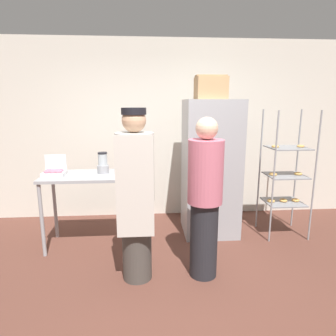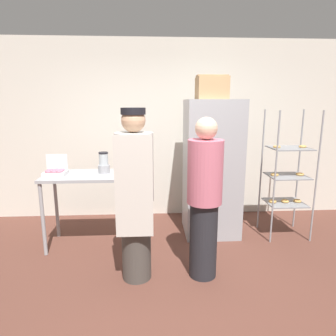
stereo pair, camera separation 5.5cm
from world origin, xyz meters
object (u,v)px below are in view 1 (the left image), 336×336
at_px(blender_pitcher, 103,164).
at_px(cardboard_storage_box, 211,88).
at_px(refrigerator, 211,168).
at_px(person_baker, 136,194).
at_px(donut_box, 54,172).
at_px(baking_rack, 285,176).
at_px(person_customer, 205,198).

relative_size(blender_pitcher, cardboard_storage_box, 0.68).
xyz_separation_m(refrigerator, person_baker, (-0.99, -1.10, -0.01)).
xyz_separation_m(donut_box, person_baker, (1.01, -0.77, -0.07)).
relative_size(baking_rack, person_baker, 0.98).
relative_size(donut_box, person_customer, 0.16).
relative_size(donut_box, cardboard_storage_box, 0.67).
distance_m(baking_rack, blender_pitcher, 2.44).
bearing_deg(baking_rack, person_customer, -143.83).
relative_size(baking_rack, blender_pitcher, 6.49).
distance_m(refrigerator, blender_pitcher, 1.45).
bearing_deg(blender_pitcher, donut_box, -169.00).
relative_size(person_baker, person_customer, 1.05).
height_order(refrigerator, blender_pitcher, refrigerator).
bearing_deg(refrigerator, cardboard_storage_box, -123.43).
bearing_deg(person_customer, donut_box, 155.93).
bearing_deg(blender_pitcher, baking_rack, 1.81).
bearing_deg(person_baker, blender_pitcher, 116.26).
distance_m(blender_pitcher, person_baker, 0.99).
height_order(baking_rack, person_baker, person_baker).
xyz_separation_m(donut_box, blender_pitcher, (0.57, 0.11, 0.07)).
distance_m(donut_box, cardboard_storage_box, 2.21).
xyz_separation_m(refrigerator, person_customer, (-0.30, -1.09, -0.07)).
bearing_deg(person_customer, refrigerator, 74.86).
bearing_deg(person_baker, donut_box, 142.68).
height_order(refrigerator, baking_rack, refrigerator).
relative_size(refrigerator, blender_pitcher, 6.98).
distance_m(cardboard_storage_box, person_customer, 1.55).
bearing_deg(donut_box, cardboard_storage_box, 7.52).
distance_m(baking_rack, person_customer, 1.61).
bearing_deg(baking_rack, person_baker, -154.45).
bearing_deg(cardboard_storage_box, donut_box, -172.48).
height_order(baking_rack, person_customer, baking_rack).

